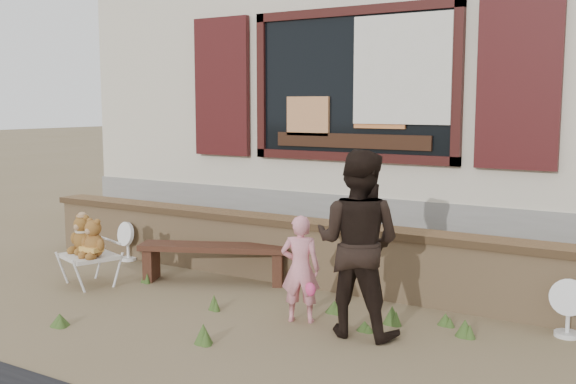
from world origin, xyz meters
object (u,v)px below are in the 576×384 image
Objects in this scene: folding_chair at (89,257)px; child at (300,269)px; adult at (358,243)px; teddy_bear_right at (94,237)px; bench at (214,255)px; teddy_bear_left at (83,233)px.

folding_chair is 0.70× the size of child.
teddy_bear_right is at bearing -1.00° from adult.
teddy_bear_left reaches higher than bench.
child is 0.62m from adult.
teddy_bear_right is 0.27× the size of adult.
folding_chair is 0.27m from teddy_bear_left.
folding_chair is 0.27m from teddy_bear_right.
teddy_bear_left is 2.55m from child.
bench is 2.12m from adult.
child is at bearing -7.42° from adult.
teddy_bear_right is 2.30m from child.
teddy_bear_left is 3.11m from adult.
teddy_bear_left is at bearing -2.95° from adult.
child is at bearing -48.18° from bench.
child is 0.62× the size of adult.
teddy_bear_left is 0.44× the size of child.
child is (1.41, -0.63, 0.17)m from bench.
teddy_bear_right is at bearing -161.45° from bench.
teddy_bear_left is 0.28m from teddy_bear_right.
teddy_bear_right is (0.26, -0.09, -0.00)m from teddy_bear_left.
bench is 1.27m from folding_chair.
folding_chair is at bearing -167.05° from bench.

